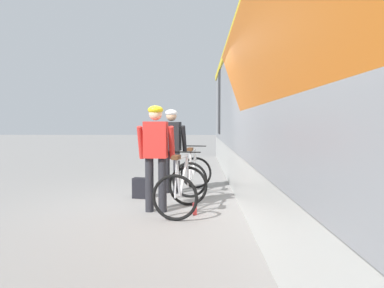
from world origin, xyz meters
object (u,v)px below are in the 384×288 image
at_px(water_bottle_near_the_bikes, 195,209).
at_px(backpack_on_platform, 140,188).
at_px(cyclist_far_in_dark, 171,143).
at_px(train_car, 332,93).
at_px(bicycle_far_white, 193,174).
at_px(bicycle_near_silver, 182,188).
at_px(cyclist_near_in_red, 156,149).

bearing_deg(water_bottle_near_the_bikes, backpack_on_platform, 130.76).
xyz_separation_m(cyclist_far_in_dark, backpack_on_platform, (-0.57, -0.54, -0.85)).
height_order(train_car, backpack_on_platform, train_car).
distance_m(train_car, bicycle_far_white, 3.19).
relative_size(train_car, bicycle_far_white, 17.01).
height_order(train_car, bicycle_far_white, train_car).
bearing_deg(cyclist_far_in_dark, water_bottle_near_the_bikes, -73.98).
bearing_deg(bicycle_near_silver, water_bottle_near_the_bikes, -32.81).
height_order(cyclist_near_in_red, bicycle_near_silver, cyclist_near_in_red).
bearing_deg(train_car, backpack_on_platform, 164.52).
height_order(bicycle_near_silver, water_bottle_near_the_bikes, bicycle_near_silver).
distance_m(cyclist_near_in_red, bicycle_far_white, 1.86).
distance_m(cyclist_far_in_dark, bicycle_far_white, 0.79).
bearing_deg(cyclist_near_in_red, bicycle_near_silver, -8.41).
relative_size(bicycle_near_silver, bicycle_far_white, 1.02).
bearing_deg(backpack_on_platform, cyclist_far_in_dark, 55.39).
bearing_deg(backpack_on_platform, bicycle_near_silver, -39.88).
bearing_deg(cyclist_far_in_dark, cyclist_near_in_red, -94.65).
bearing_deg(cyclist_near_in_red, cyclist_far_in_dark, 85.35).
height_order(cyclist_near_in_red, water_bottle_near_the_bikes, cyclist_near_in_red).
relative_size(backpack_on_platform, water_bottle_near_the_bikes, 2.06).
bearing_deg(bicycle_far_white, train_car, -32.77).
distance_m(train_car, water_bottle_near_the_bikes, 2.96).
bearing_deg(bicycle_far_white, cyclist_far_in_dark, -175.50).
distance_m(train_car, backpack_on_platform, 3.91).
relative_size(cyclist_far_in_dark, backpack_on_platform, 4.40).
xyz_separation_m(train_car, cyclist_far_in_dark, (-2.79, 1.47, -0.91)).
relative_size(bicycle_near_silver, backpack_on_platform, 2.92).
distance_m(backpack_on_platform, water_bottle_near_the_bikes, 1.68).
height_order(cyclist_near_in_red, backpack_on_platform, cyclist_near_in_red).
relative_size(train_car, cyclist_near_in_red, 11.02).
height_order(train_car, water_bottle_near_the_bikes, train_car).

